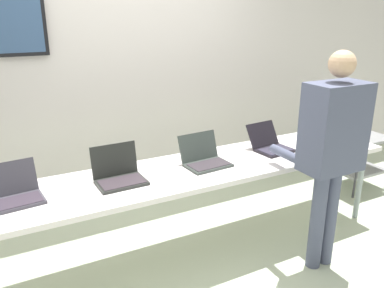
{
  "coord_description": "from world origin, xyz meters",
  "views": [
    {
      "loc": [
        -1.21,
        -2.5,
        1.89
      ],
      "look_at": [
        0.21,
        0.18,
        0.87
      ],
      "focal_mm": 36.76,
      "sensor_mm": 36.0,
      "label": 1
    }
  ],
  "objects_px": {
    "storage_cart": "(359,153)",
    "laptop_station_1": "(119,174)",
    "laptop_station_2": "(204,158)",
    "workbench": "(179,176)",
    "laptop_station_4": "(329,132)",
    "laptop_station_3": "(270,144)",
    "laptop_station_0": "(15,193)",
    "coffee_mug": "(305,153)",
    "person": "(332,143)"
  },
  "relations": [
    {
      "from": "storage_cart",
      "to": "laptop_station_1",
      "type": "bearing_deg",
      "value": -175.43
    },
    {
      "from": "laptop_station_2",
      "to": "storage_cart",
      "type": "height_order",
      "value": "laptop_station_2"
    },
    {
      "from": "workbench",
      "to": "laptop_station_4",
      "type": "bearing_deg",
      "value": 2.17
    },
    {
      "from": "laptop_station_3",
      "to": "storage_cart",
      "type": "bearing_deg",
      "value": 7.64
    },
    {
      "from": "laptop_station_3",
      "to": "laptop_station_4",
      "type": "relative_size",
      "value": 1.02
    },
    {
      "from": "laptop_station_0",
      "to": "laptop_station_4",
      "type": "bearing_deg",
      "value": 0.24
    },
    {
      "from": "laptop_station_2",
      "to": "laptop_station_3",
      "type": "xyz_separation_m",
      "value": [
        0.69,
        0.03,
        -0.0
      ]
    },
    {
      "from": "workbench",
      "to": "storage_cart",
      "type": "bearing_deg",
      "value": 6.17
    },
    {
      "from": "laptop_station_3",
      "to": "coffee_mug",
      "type": "distance_m",
      "value": 0.33
    },
    {
      "from": "laptop_station_4",
      "to": "person",
      "type": "height_order",
      "value": "person"
    },
    {
      "from": "person",
      "to": "coffee_mug",
      "type": "bearing_deg",
      "value": 71.8
    },
    {
      "from": "laptop_station_1",
      "to": "person",
      "type": "relative_size",
      "value": 0.21
    },
    {
      "from": "coffee_mug",
      "to": "storage_cart",
      "type": "height_order",
      "value": "coffee_mug"
    },
    {
      "from": "laptop_station_4",
      "to": "person",
      "type": "bearing_deg",
      "value": -136.59
    },
    {
      "from": "laptop_station_2",
      "to": "person",
      "type": "xyz_separation_m",
      "value": [
        0.67,
        -0.65,
        0.21
      ]
    },
    {
      "from": "coffee_mug",
      "to": "workbench",
      "type": "bearing_deg",
      "value": 166.39
    },
    {
      "from": "laptop_station_0",
      "to": "laptop_station_1",
      "type": "relative_size",
      "value": 1.0
    },
    {
      "from": "person",
      "to": "storage_cart",
      "type": "xyz_separation_m",
      "value": [
        1.44,
        0.87,
        -0.61
      ]
    },
    {
      "from": "laptop_station_1",
      "to": "coffee_mug",
      "type": "bearing_deg",
      "value": -10.53
    },
    {
      "from": "laptop_station_0",
      "to": "coffee_mug",
      "type": "bearing_deg",
      "value": -7.82
    },
    {
      "from": "workbench",
      "to": "storage_cart",
      "type": "height_order",
      "value": "workbench"
    },
    {
      "from": "laptop_station_2",
      "to": "coffee_mug",
      "type": "bearing_deg",
      "value": -19.37
    },
    {
      "from": "laptop_station_3",
      "to": "storage_cart",
      "type": "height_order",
      "value": "laptop_station_3"
    },
    {
      "from": "laptop_station_1",
      "to": "laptop_station_2",
      "type": "distance_m",
      "value": 0.7
    },
    {
      "from": "person",
      "to": "storage_cart",
      "type": "bearing_deg",
      "value": 31.3
    },
    {
      "from": "laptop_station_2",
      "to": "laptop_station_4",
      "type": "distance_m",
      "value": 1.4
    },
    {
      "from": "laptop_station_1",
      "to": "person",
      "type": "distance_m",
      "value": 1.54
    },
    {
      "from": "storage_cart",
      "to": "workbench",
      "type": "bearing_deg",
      "value": -173.83
    },
    {
      "from": "workbench",
      "to": "laptop_station_2",
      "type": "bearing_deg",
      "value": 7.17
    },
    {
      "from": "laptop_station_2",
      "to": "laptop_station_3",
      "type": "relative_size",
      "value": 0.98
    },
    {
      "from": "storage_cart",
      "to": "laptop_station_2",
      "type": "bearing_deg",
      "value": -173.95
    },
    {
      "from": "laptop_station_4",
      "to": "storage_cart",
      "type": "xyz_separation_m",
      "value": [
        0.72,
        0.19,
        -0.4
      ]
    },
    {
      "from": "laptop_station_3",
      "to": "coffee_mug",
      "type": "xyz_separation_m",
      "value": [
        0.11,
        -0.31,
        -0.0
      ]
    },
    {
      "from": "laptop_station_0",
      "to": "coffee_mug",
      "type": "height_order",
      "value": "laptop_station_0"
    },
    {
      "from": "laptop_station_4",
      "to": "person",
      "type": "relative_size",
      "value": 0.22
    },
    {
      "from": "laptop_station_0",
      "to": "storage_cart",
      "type": "distance_m",
      "value": 3.53
    },
    {
      "from": "laptop_station_0",
      "to": "laptop_station_4",
      "type": "relative_size",
      "value": 0.95
    },
    {
      "from": "coffee_mug",
      "to": "storage_cart",
      "type": "xyz_separation_m",
      "value": [
        1.32,
        0.5,
        -0.39
      ]
    },
    {
      "from": "laptop_station_3",
      "to": "coffee_mug",
      "type": "bearing_deg",
      "value": -70.5
    },
    {
      "from": "laptop_station_1",
      "to": "laptop_station_2",
      "type": "relative_size",
      "value": 0.95
    },
    {
      "from": "laptop_station_0",
      "to": "laptop_station_2",
      "type": "relative_size",
      "value": 0.95
    },
    {
      "from": "laptop_station_1",
      "to": "laptop_station_4",
      "type": "height_order",
      "value": "laptop_station_4"
    },
    {
      "from": "laptop_station_3",
      "to": "person",
      "type": "relative_size",
      "value": 0.22
    },
    {
      "from": "laptop_station_0",
      "to": "person",
      "type": "xyz_separation_m",
      "value": [
        2.06,
        -0.67,
        0.21
      ]
    },
    {
      "from": "workbench",
      "to": "person",
      "type": "xyz_separation_m",
      "value": [
        0.91,
        -0.62,
        0.31
      ]
    },
    {
      "from": "person",
      "to": "coffee_mug",
      "type": "distance_m",
      "value": 0.45
    },
    {
      "from": "laptop_station_1",
      "to": "storage_cart",
      "type": "xyz_separation_m",
      "value": [
        2.82,
        0.22,
        -0.4
      ]
    },
    {
      "from": "person",
      "to": "laptop_station_1",
      "type": "bearing_deg",
      "value": 154.75
    },
    {
      "from": "laptop_station_0",
      "to": "storage_cart",
      "type": "height_order",
      "value": "laptop_station_0"
    },
    {
      "from": "workbench",
      "to": "person",
      "type": "height_order",
      "value": "person"
    }
  ]
}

